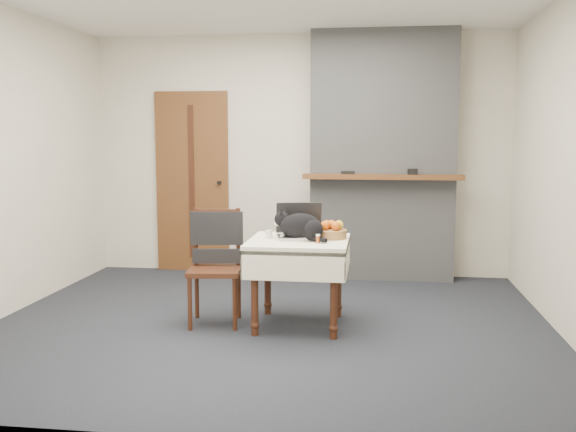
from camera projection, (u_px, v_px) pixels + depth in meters
name	position (u px, v px, depth m)	size (l,w,h in m)	color
ground	(270.00, 324.00, 5.19)	(4.50, 4.50, 0.00)	black
room_shell	(278.00, 106.00, 5.43)	(4.52, 4.01, 2.61)	beige
door	(192.00, 182.00, 7.17)	(0.82, 0.10, 2.00)	brown
chimney	(382.00, 157.00, 6.72)	(1.62, 0.48, 2.60)	gray
side_table	(299.00, 254.00, 5.08)	(0.78, 0.78, 0.70)	#3C1E10
laptop	(300.00, 229.00, 5.17)	(0.43, 0.39, 0.28)	#B7B7BC
cat	(302.00, 227.00, 5.04)	(0.46, 0.32, 0.24)	black
cream_jar	(269.00, 234.00, 5.12)	(0.06, 0.06, 0.07)	silver
pill_bottle	(318.00, 239.00, 4.89)	(0.03, 0.03, 0.07)	#B04815
fruit_basket	(331.00, 231.00, 5.12)	(0.25, 0.25, 0.14)	#97653D
desk_clutter	(324.00, 238.00, 5.11)	(0.14, 0.02, 0.01)	black
chair	(216.00, 250.00, 5.22)	(0.46, 0.45, 0.93)	#3C1E10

